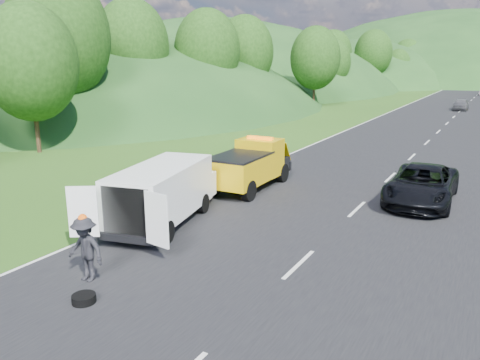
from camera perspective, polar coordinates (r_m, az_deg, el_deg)
The scene contains 12 objects.
ground at distance 16.86m, azimuth 0.33°, elevation -5.73°, with size 320.00×320.00×0.00m, color #38661E.
road_surface at distance 54.32m, azimuth 24.62°, elevation 7.00°, with size 14.00×200.00×0.02m, color black.
tree_line_left at distance 78.71m, azimuth 9.81°, elevation 9.98°, with size 14.00×140.00×14.00m, color #2E5E1B, non-canonical shape.
tow_truck at distance 21.57m, azimuth 1.28°, elevation 1.88°, with size 2.17×5.41×2.30m.
white_van at distance 17.03m, azimuth -9.28°, elevation -1.35°, with size 3.92×6.56×2.18m.
woman at distance 19.86m, azimuth -6.19°, elevation -2.67°, with size 0.56×0.41×1.53m, color white.
child at distance 17.36m, azimuth -8.18°, elevation -5.28°, with size 0.48×0.37×0.99m, color tan.
worker at distance 13.62m, azimuth -18.04°, elevation -11.58°, with size 1.16×0.67×1.79m, color black.
suitcase at distance 19.20m, azimuth -9.87°, elevation -2.39°, with size 0.40×0.22×0.65m, color #5A5D45.
spare_tire at distance 12.51m, azimuth -18.45°, elevation -14.04°, with size 0.59×0.59×0.20m, color black.
passing_suv at distance 21.08m, azimuth 21.10°, elevation -2.57°, with size 2.54×5.50×1.53m, color black.
dist_car_a at distance 62.06m, azimuth 25.28°, elevation 7.69°, with size 1.59×3.96×1.35m, color #444449.
Camera 1 is at (7.73, -13.81, 5.81)m, focal length 35.00 mm.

